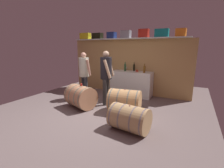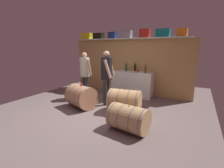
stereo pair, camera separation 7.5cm
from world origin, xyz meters
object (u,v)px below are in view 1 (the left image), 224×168
at_px(wine_glass, 126,68).
at_px(red_funnel, 137,70).
at_px(winemaker_pouring, 84,71).
at_px(wine_barrel_near, 81,97).
at_px(toolcase_yellow, 85,36).
at_px(work_cabinet, 131,84).
at_px(wine_bottle_green, 125,67).
at_px(wine_bottle_amber, 144,69).
at_px(tasting_cup, 81,85).
at_px(visitor_tasting, 106,72).
at_px(wine_bottle_dark, 134,67).
at_px(wine_barrel_flank, 129,118).
at_px(toolcase_teal, 162,33).
at_px(toolcase_red, 144,33).
at_px(toolcase_orange, 181,33).
at_px(toolcase_navy, 112,35).
at_px(toolcase_grey, 126,34).
at_px(wine_barrel_far, 125,101).
at_px(toolcase_black, 98,36).

height_order(wine_glass, red_funnel, wine_glass).
bearing_deg(winemaker_pouring, wine_glass, 81.40).
bearing_deg(wine_barrel_near, toolcase_yellow, 139.35).
bearing_deg(work_cabinet, wine_bottle_green, 177.90).
distance_m(wine_bottle_amber, wine_glass, 0.81).
xyz_separation_m(tasting_cup, visitor_tasting, (0.47, 0.64, 0.31)).
distance_m(wine_bottle_dark, wine_barrel_flank, 2.85).
height_order(toolcase_teal, tasting_cup, toolcase_teal).
height_order(toolcase_red, toolcase_teal, toolcase_red).
bearing_deg(red_funnel, wine_bottle_green, -172.58).
bearing_deg(toolcase_orange, wine_barrel_flank, -100.20).
height_order(toolcase_yellow, wine_bottle_green, toolcase_yellow).
distance_m(toolcase_navy, toolcase_grey, 0.57).
relative_size(toolcase_yellow, wine_bottle_green, 1.28).
distance_m(toolcase_yellow, visitor_tasting, 2.51).
xyz_separation_m(wine_bottle_dark, wine_barrel_far, (0.37, -1.73, -0.72)).
bearing_deg(toolcase_grey, wine_bottle_amber, -20.62).
bearing_deg(toolcase_teal, toolcase_grey, -179.85).
bearing_deg(toolcase_red, toolcase_grey, -178.68).
height_order(toolcase_black, tasting_cup, toolcase_black).
bearing_deg(tasting_cup, wine_bottle_green, 71.80).
xyz_separation_m(toolcase_navy, wine_bottle_dark, (0.93, -0.02, -1.16)).
xyz_separation_m(toolcase_black, toolcase_grey, (1.21, 0.00, 0.02)).
xyz_separation_m(toolcase_yellow, toolcase_red, (2.47, 0.00, 0.02)).
xyz_separation_m(toolcase_red, wine_bottle_green, (-0.60, -0.17, -1.17)).
bearing_deg(toolcase_black, toolcase_orange, 3.08).
xyz_separation_m(wine_glass, visitor_tasting, (-0.11, -1.32, 0.01)).
bearing_deg(red_funnel, wine_barrel_far, -82.43).
relative_size(toolcase_black, wine_bottle_green, 1.22).
bearing_deg(wine_barrel_near, toolcase_grey, 91.97).
distance_m(toolcase_yellow, tasting_cup, 2.80).
bearing_deg(tasting_cup, toolcase_teal, 47.98).
height_order(toolcase_grey, toolcase_teal, toolcase_grey).
distance_m(red_funnel, wine_barrel_near, 2.26).
xyz_separation_m(wine_bottle_amber, wine_barrel_flank, (0.38, -2.34, -0.76)).
xyz_separation_m(wine_barrel_far, wine_barrel_flank, (0.48, -0.88, -0.04)).
bearing_deg(work_cabinet, toolcase_orange, 6.70).
height_order(toolcase_teal, toolcase_orange, toolcase_teal).
bearing_deg(wine_bottle_dark, toolcase_black, 179.38).
bearing_deg(wine_barrel_near, toolcase_teal, 65.32).
relative_size(toolcase_yellow, toolcase_navy, 1.41).
bearing_deg(wine_bottle_amber, toolcase_grey, 160.66).
bearing_deg(winemaker_pouring, visitor_tasting, 24.55).
xyz_separation_m(toolcase_black, visitor_tasting, (1.15, -1.36, -1.18)).
bearing_deg(work_cabinet, wine_barrel_near, -116.31).
bearing_deg(wine_bottle_green, wine_barrel_far, -67.42).
bearing_deg(winemaker_pouring, tasting_cup, -24.59).
relative_size(red_funnel, visitor_tasting, 0.07).
relative_size(toolcase_navy, wine_bottle_green, 0.91).
xyz_separation_m(toolcase_teal, toolcase_orange, (0.58, 0.00, -0.01)).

